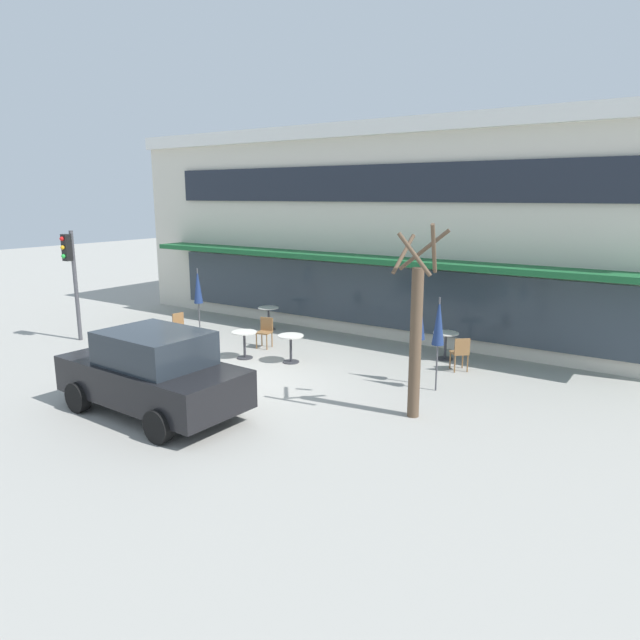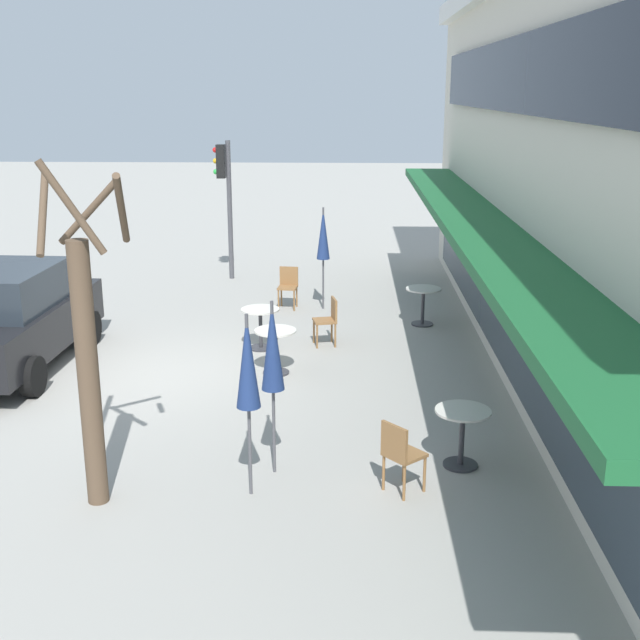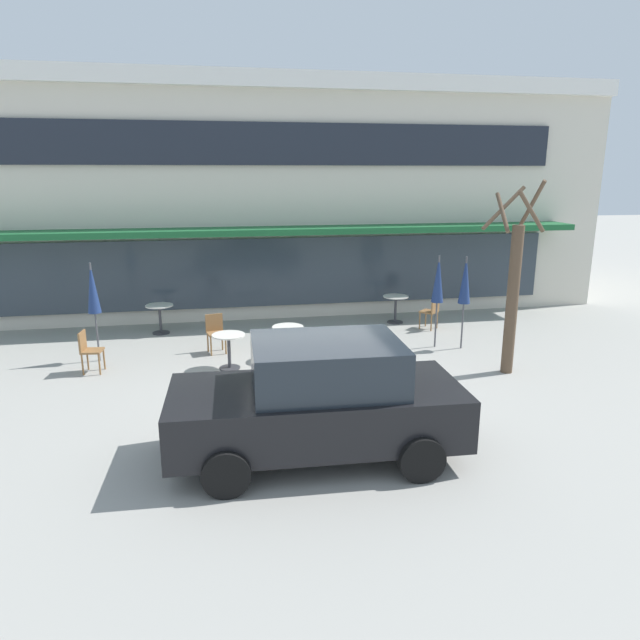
{
  "view_description": "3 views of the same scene",
  "coord_description": "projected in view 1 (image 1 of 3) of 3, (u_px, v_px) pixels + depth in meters",
  "views": [
    {
      "loc": [
        8.83,
        -9.57,
        4.43
      ],
      "look_at": [
        0.57,
        2.56,
        1.22
      ],
      "focal_mm": 32.0,
      "sensor_mm": 36.0,
      "label": 1
    },
    {
      "loc": [
        12.44,
        3.47,
        4.59
      ],
      "look_at": [
        -0.34,
        3.0,
        0.89
      ],
      "focal_mm": 45.0,
      "sensor_mm": 36.0,
      "label": 2
    },
    {
      "loc": [
        -1.69,
        -9.8,
        4.07
      ],
      "look_at": [
        0.54,
        2.27,
        0.88
      ],
      "focal_mm": 32.0,
      "sensor_mm": 36.0,
      "label": 3
    }
  ],
  "objects": [
    {
      "name": "ground_plane",
      "position": [
        240.0,
        386.0,
        13.53
      ],
      "size": [
        80.0,
        80.0,
        0.0
      ],
      "primitive_type": "plane",
      "color": "#9E9B93"
    },
    {
      "name": "building_facade",
      "position": [
        421.0,
        226.0,
        20.86
      ],
      "size": [
        19.7,
        9.1,
        6.65
      ],
      "color": "beige",
      "rests_on": "ground"
    },
    {
      "name": "cafe_table_near_wall",
      "position": [
        291.0,
        344.0,
        15.35
      ],
      "size": [
        0.7,
        0.7,
        0.76
      ],
      "color": "#333338",
      "rests_on": "ground"
    },
    {
      "name": "cafe_table_streetside",
      "position": [
        268.0,
        314.0,
        19.17
      ],
      "size": [
        0.7,
        0.7,
        0.76
      ],
      "color": "#333338",
      "rests_on": "ground"
    },
    {
      "name": "cafe_table_by_tree",
      "position": [
        446.0,
        341.0,
        15.65
      ],
      "size": [
        0.7,
        0.7,
        0.76
      ],
      "color": "#333338",
      "rests_on": "ground"
    },
    {
      "name": "cafe_table_mid_patio",
      "position": [
        244.0,
        340.0,
        15.75
      ],
      "size": [
        0.7,
        0.7,
        0.76
      ],
      "color": "#333338",
      "rests_on": "ground"
    },
    {
      "name": "patio_umbrella_green_folded",
      "position": [
        198.0,
        287.0,
        17.92
      ],
      "size": [
        0.28,
        0.28,
        2.2
      ],
      "color": "#4C4C51",
      "rests_on": "ground"
    },
    {
      "name": "patio_umbrella_cream_folded",
      "position": [
        439.0,
        322.0,
        12.89
      ],
      "size": [
        0.28,
        0.28,
        2.2
      ],
      "color": "#4C4C51",
      "rests_on": "ground"
    },
    {
      "name": "patio_umbrella_corner_open",
      "position": [
        420.0,
        317.0,
        13.39
      ],
      "size": [
        0.28,
        0.28,
        2.2
      ],
      "color": "#4C4C51",
      "rests_on": "ground"
    },
    {
      "name": "cafe_chair_0",
      "position": [
        180.0,
        325.0,
        17.57
      ],
      "size": [
        0.44,
        0.44,
        0.89
      ],
      "color": "olive",
      "rests_on": "ground"
    },
    {
      "name": "cafe_chair_1",
      "position": [
        265.0,
        330.0,
        16.9
      ],
      "size": [
        0.48,
        0.48,
        0.89
      ],
      "color": "olive",
      "rests_on": "ground"
    },
    {
      "name": "cafe_chair_2",
      "position": [
        460.0,
        351.0,
        14.59
      ],
      "size": [
        0.56,
        0.56,
        0.89
      ],
      "color": "olive",
      "rests_on": "ground"
    },
    {
      "name": "parked_sedan",
      "position": [
        153.0,
        372.0,
        11.69
      ],
      "size": [
        4.26,
        2.12,
        1.76
      ],
      "color": "black",
      "rests_on": "ground"
    },
    {
      "name": "street_tree",
      "position": [
        416.0,
        332.0,
        11.33
      ],
      "size": [
        1.01,
        1.03,
        3.93
      ],
      "color": "brown",
      "rests_on": "ground"
    },
    {
      "name": "traffic_light_pole",
      "position": [
        71.0,
        267.0,
        17.31
      ],
      "size": [
        0.26,
        0.44,
        3.4
      ],
      "color": "#47474C",
      "rests_on": "ground"
    }
  ]
}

